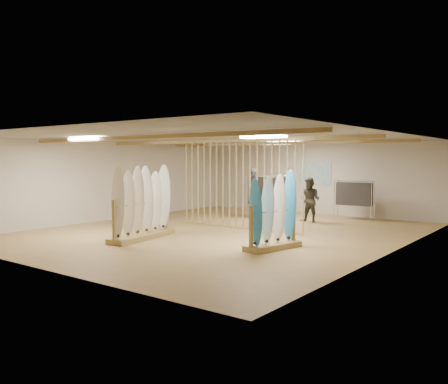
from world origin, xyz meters
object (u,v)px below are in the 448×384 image
Objects in this scene: clothing_rack_a at (268,190)px; shopper_b at (310,197)px; shopper_a at (254,189)px; rack_left at (142,215)px; clothing_rack_b at (354,194)px; rack_right at (273,224)px.

clothing_rack_a is 1.75m from shopper_b.
clothing_rack_a is at bearing -156.07° from shopper_a.
rack_left is 1.16× the size of shopper_a.
rack_left is 1.50× the size of clothing_rack_a.
shopper_a is at bearing -161.85° from clothing_rack_b.
shopper_a is (-3.94, 5.12, 0.43)m from rack_right.
clothing_rack_b is 1.81m from shopper_b.
shopper_b is (2.43, -0.21, -0.17)m from shopper_a.
rack_left is at bearing -153.78° from rack_right.
clothing_rack_a is 0.78× the size of shopper_a.
clothing_rack_b is at bearing 107.25° from rack_right.
clothing_rack_b is (-0.54, 6.45, 0.32)m from rack_right.
clothing_rack_a is at bearing 77.02° from rack_left.
shopper_a is at bearing 165.68° from clothing_rack_a.
shopper_a is (-3.40, -1.33, 0.12)m from clothing_rack_b.
rack_left reaches higher than clothing_rack_b.
rack_left is at bearing -115.91° from clothing_rack_b.
shopper_b is (-1.50, 4.92, 0.26)m from rack_right.
clothing_rack_a is 0.93× the size of shopper_b.
shopper_a reaches higher than clothing_rack_a.
rack_right is 1.04× the size of shopper_b.
clothing_rack_b is at bearing 60.61° from shopper_b.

